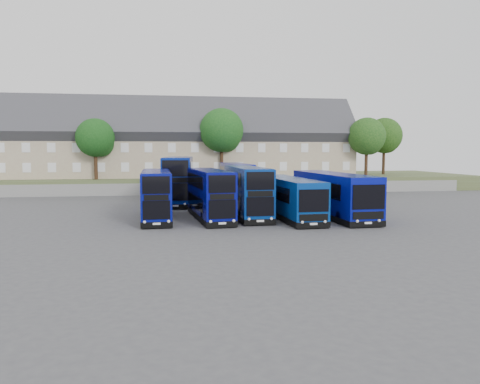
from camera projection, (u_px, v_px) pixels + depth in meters
The scene contains 15 objects.
ground at pixel (235, 222), 36.70m from camera, with size 120.00×120.00×0.00m, color #444449.
retaining_wall at pixel (208, 189), 60.24m from camera, with size 70.00×0.40×1.50m, color slate.
earth_bank at pixel (202, 182), 70.06m from camera, with size 80.00×20.00×2.00m, color #4D542F.
terrace_row at pixel (182, 144), 65.16m from camera, with size 48.00×10.40×11.20m.
dd_front_left at pixel (156, 196), 38.02m from camera, with size 2.48×9.97×3.94m.
dd_front_mid at pixel (210, 195), 38.26m from camera, with size 3.17×10.24×4.00m.
dd_front_right at pixel (247, 193), 39.67m from camera, with size 2.59×10.60×4.19m.
dd_rear_left at pixel (179, 181), 50.20m from camera, with size 3.79×12.47×4.89m.
dd_rear_right at pixel (236, 182), 53.16m from camera, with size 2.65×10.45×4.13m.
coach_east_a at pixel (289, 198), 39.07m from camera, with size 2.95×12.25×3.33m.
coach_east_b at pixel (333, 195), 40.14m from camera, with size 3.30×13.54×3.68m.
tree_west at pixel (97, 139), 58.59m from camera, with size 4.80×4.80×7.65m.
tree_mid at pixel (223, 132), 61.51m from camera, with size 5.76×5.76×9.18m.
tree_east at pixel (367, 138), 64.23m from camera, with size 5.12×5.12×8.16m.
tree_far at pixel (385, 137), 72.03m from camera, with size 5.44×5.44×8.67m.
Camera 1 is at (-5.39, -35.95, 5.58)m, focal length 35.00 mm.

